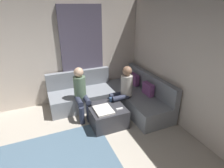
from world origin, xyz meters
TOP-DOWN VIEW (x-y plane):
  - wall_back at (0.00, 2.94)m, footprint 6.00×0.12m
  - wall_left at (-2.94, 0.00)m, footprint 0.12×6.00m
  - curtain_panel at (-2.84, 1.30)m, footprint 0.06×1.10m
  - sectional_couch at (-2.08, 1.88)m, footprint 2.10×2.55m
  - ottoman at (-1.40, 1.41)m, footprint 0.76×0.76m
  - folded_blanket at (-1.30, 1.29)m, footprint 0.44×0.36m
  - coffee_mug at (-1.62, 1.59)m, footprint 0.08×0.08m
  - game_remote at (-1.22, 1.63)m, footprint 0.05×0.15m
  - person_on_couch_back at (-1.68, 1.93)m, footprint 0.30×0.60m
  - person_on_couch_side at (-1.93, 0.98)m, footprint 0.60×0.30m

SIDE VIEW (x-z plane):
  - ottoman at x=-1.40m, z-range 0.00..0.42m
  - sectional_couch at x=-2.08m, z-range -0.15..0.72m
  - game_remote at x=-1.22m, z-range 0.42..0.44m
  - folded_blanket at x=-1.30m, z-range 0.42..0.46m
  - coffee_mug at x=-1.62m, z-range 0.42..0.52m
  - person_on_couch_back at x=-1.68m, z-range 0.06..1.26m
  - person_on_couch_side at x=-1.93m, z-range 0.06..1.26m
  - curtain_panel at x=-2.84m, z-range 0.00..2.50m
  - wall_back at x=0.00m, z-range 0.00..2.70m
  - wall_left at x=-2.94m, z-range 0.00..2.70m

